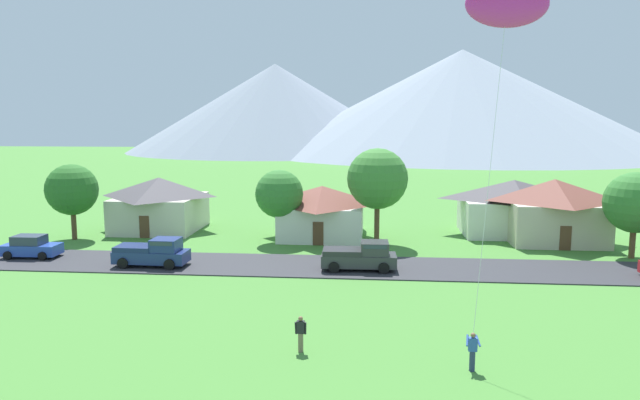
{
  "coord_description": "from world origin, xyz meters",
  "views": [
    {
      "loc": [
        0.95,
        -14.05,
        10.53
      ],
      "look_at": [
        -1.6,
        13.99,
        6.58
      ],
      "focal_mm": 32.48,
      "sensor_mm": 36.0,
      "label": 1
    }
  ],
  "objects_px": {
    "house_rightmost": "(513,206)",
    "tree_left_of_center": "(635,203)",
    "kite_flyer_with_kite": "(507,5)",
    "house_right_center": "(554,209)",
    "tree_center": "(279,194)",
    "tree_right_of_center": "(72,190)",
    "watcher_person": "(301,333)",
    "house_leftmost": "(160,203)",
    "pickup_truck_charcoal_east_side": "(361,256)",
    "parked_car_blue_west_end": "(31,247)",
    "pickup_truck_navy_west_side": "(153,252)",
    "house_left_center": "(322,210)",
    "tree_near_left": "(377,179)"
  },
  "relations": [
    {
      "from": "tree_near_left",
      "to": "house_left_center",
      "type": "bearing_deg",
      "value": 148.33
    },
    {
      "from": "house_leftmost",
      "to": "pickup_truck_charcoal_east_side",
      "type": "distance_m",
      "value": 23.65
    },
    {
      "from": "house_rightmost",
      "to": "tree_left_of_center",
      "type": "relative_size",
      "value": 1.5
    },
    {
      "from": "tree_near_left",
      "to": "tree_center",
      "type": "distance_m",
      "value": 8.43
    },
    {
      "from": "tree_right_of_center",
      "to": "kite_flyer_with_kite",
      "type": "distance_m",
      "value": 39.58
    },
    {
      "from": "house_rightmost",
      "to": "kite_flyer_with_kite",
      "type": "relative_size",
      "value": 0.58
    },
    {
      "from": "watcher_person",
      "to": "house_rightmost",
      "type": "bearing_deg",
      "value": 60.86
    },
    {
      "from": "kite_flyer_with_kite",
      "to": "watcher_person",
      "type": "distance_m",
      "value": 17.52
    },
    {
      "from": "tree_right_of_center",
      "to": "pickup_truck_navy_west_side",
      "type": "distance_m",
      "value": 14.03
    },
    {
      "from": "tree_left_of_center",
      "to": "watcher_person",
      "type": "distance_m",
      "value": 30.7
    },
    {
      "from": "tree_right_of_center",
      "to": "tree_near_left",
      "type": "bearing_deg",
      "value": 0.87
    },
    {
      "from": "house_left_center",
      "to": "tree_right_of_center",
      "type": "bearing_deg",
      "value": -171.0
    },
    {
      "from": "house_rightmost",
      "to": "tree_right_of_center",
      "type": "distance_m",
      "value": 39.56
    },
    {
      "from": "kite_flyer_with_kite",
      "to": "watcher_person",
      "type": "relative_size",
      "value": 10.1
    },
    {
      "from": "parked_car_blue_west_end",
      "to": "pickup_truck_navy_west_side",
      "type": "distance_m",
      "value": 10.41
    },
    {
      "from": "house_right_center",
      "to": "pickup_truck_charcoal_east_side",
      "type": "bearing_deg",
      "value": -145.43
    },
    {
      "from": "house_right_center",
      "to": "house_rightmost",
      "type": "xyz_separation_m",
      "value": [
        -2.65,
        3.06,
        -0.22
      ]
    },
    {
      "from": "tree_right_of_center",
      "to": "kite_flyer_with_kite",
      "type": "bearing_deg",
      "value": -32.31
    },
    {
      "from": "parked_car_blue_west_end",
      "to": "pickup_truck_navy_west_side",
      "type": "relative_size",
      "value": 0.81
    },
    {
      "from": "house_right_center",
      "to": "pickup_truck_navy_west_side",
      "type": "relative_size",
      "value": 1.59
    },
    {
      "from": "parked_car_blue_west_end",
      "to": "house_leftmost",
      "type": "bearing_deg",
      "value": 64.52
    },
    {
      "from": "tree_right_of_center",
      "to": "pickup_truck_navy_west_side",
      "type": "height_order",
      "value": "tree_right_of_center"
    },
    {
      "from": "tree_center",
      "to": "tree_right_of_center",
      "type": "xyz_separation_m",
      "value": [
        -18.25,
        -0.42,
        0.22
      ]
    },
    {
      "from": "house_right_center",
      "to": "tree_right_of_center",
      "type": "distance_m",
      "value": 41.85
    },
    {
      "from": "house_rightmost",
      "to": "pickup_truck_charcoal_east_side",
      "type": "distance_m",
      "value": 19.84
    },
    {
      "from": "house_left_center",
      "to": "tree_right_of_center",
      "type": "relative_size",
      "value": 1.28
    },
    {
      "from": "house_leftmost",
      "to": "tree_right_of_center",
      "type": "relative_size",
      "value": 1.27
    },
    {
      "from": "house_leftmost",
      "to": "house_right_center",
      "type": "xyz_separation_m",
      "value": [
        35.76,
        -2.12,
        0.2
      ]
    },
    {
      "from": "tree_near_left",
      "to": "kite_flyer_with_kite",
      "type": "height_order",
      "value": "kite_flyer_with_kite"
    },
    {
      "from": "house_left_center",
      "to": "pickup_truck_navy_west_side",
      "type": "bearing_deg",
      "value": -132.68
    },
    {
      "from": "house_left_center",
      "to": "tree_center",
      "type": "xyz_separation_m",
      "value": [
        -3.41,
        -3.01,
        1.81
      ]
    },
    {
      "from": "tree_center",
      "to": "tree_right_of_center",
      "type": "bearing_deg",
      "value": -178.68
    },
    {
      "from": "tree_left_of_center",
      "to": "watcher_person",
      "type": "bearing_deg",
      "value": -138.77
    },
    {
      "from": "pickup_truck_navy_west_side",
      "to": "kite_flyer_with_kite",
      "type": "distance_m",
      "value": 28.49
    },
    {
      "from": "parked_car_blue_west_end",
      "to": "watcher_person",
      "type": "xyz_separation_m",
      "value": [
        22.72,
        -15.96,
        0.01
      ]
    },
    {
      "from": "tree_near_left",
      "to": "tree_center",
      "type": "xyz_separation_m",
      "value": [
        -8.31,
        0.01,
        -1.38
      ]
    },
    {
      "from": "pickup_truck_navy_west_side",
      "to": "watcher_person",
      "type": "distance_m",
      "value": 18.95
    },
    {
      "from": "tree_left_of_center",
      "to": "kite_flyer_with_kite",
      "type": "bearing_deg",
      "value": -128.39
    },
    {
      "from": "tree_near_left",
      "to": "tree_right_of_center",
      "type": "distance_m",
      "value": 26.59
    },
    {
      "from": "pickup_truck_navy_west_side",
      "to": "pickup_truck_charcoal_east_side",
      "type": "bearing_deg",
      "value": 1.01
    },
    {
      "from": "house_left_center",
      "to": "parked_car_blue_west_end",
      "type": "height_order",
      "value": "house_left_center"
    },
    {
      "from": "parked_car_blue_west_end",
      "to": "kite_flyer_with_kite",
      "type": "relative_size",
      "value": 0.25
    },
    {
      "from": "tree_right_of_center",
      "to": "house_right_center",
      "type": "bearing_deg",
      "value": 3.94
    },
    {
      "from": "house_rightmost",
      "to": "house_left_center",
      "type": "bearing_deg",
      "value": -171.81
    },
    {
      "from": "house_left_center",
      "to": "kite_flyer_with_kite",
      "type": "height_order",
      "value": "kite_flyer_with_kite"
    },
    {
      "from": "parked_car_blue_west_end",
      "to": "kite_flyer_with_kite",
      "type": "xyz_separation_m",
      "value": [
        31.82,
        -13.33,
        14.75
      ]
    },
    {
      "from": "tree_left_of_center",
      "to": "tree_center",
      "type": "height_order",
      "value": "tree_left_of_center"
    },
    {
      "from": "house_rightmost",
      "to": "watcher_person",
      "type": "distance_m",
      "value": 33.08
    },
    {
      "from": "tree_right_of_center",
      "to": "kite_flyer_with_kite",
      "type": "xyz_separation_m",
      "value": [
        32.08,
        -20.29,
        11.21
      ]
    },
    {
      "from": "house_right_center",
      "to": "tree_left_of_center",
      "type": "relative_size",
      "value": 1.26
    }
  ]
}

